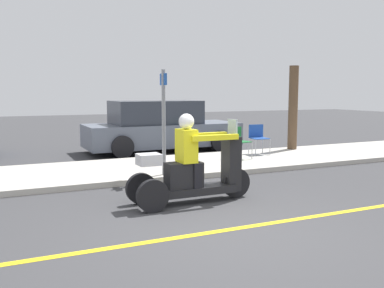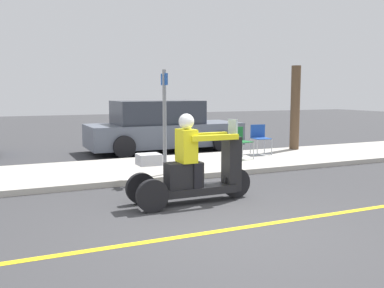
{
  "view_description": "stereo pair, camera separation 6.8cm",
  "coord_description": "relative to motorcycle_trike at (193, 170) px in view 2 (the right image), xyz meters",
  "views": [
    {
      "loc": [
        -2.75,
        -4.9,
        1.87
      ],
      "look_at": [
        0.22,
        1.52,
        1.0
      ],
      "focal_mm": 40.0,
      "sensor_mm": 36.0,
      "label": 1
    },
    {
      "loc": [
        -2.69,
        -4.92,
        1.87
      ],
      "look_at": [
        0.22,
        1.52,
        1.0
      ],
      "focal_mm": 40.0,
      "sensor_mm": 36.0,
      "label": 2
    }
  ],
  "objects": [
    {
      "name": "parked_car_lot_right",
      "position": [
        1.72,
        6.12,
        0.19
      ],
      "size": [
        4.8,
        2.02,
        1.58
      ],
      "color": "slate",
      "rests_on": "ground"
    },
    {
      "name": "ground_plane",
      "position": [
        -0.23,
        -1.52,
        -0.55
      ],
      "size": [
        60.0,
        60.0,
        0.0
      ],
      "primitive_type": "plane",
      "color": "#38383A"
    },
    {
      "name": "street_sign",
      "position": [
        0.23,
        1.93,
        0.77
      ],
      "size": [
        0.08,
        0.36,
        2.2
      ],
      "color": "gray",
      "rests_on": "sidewalk_strip"
    },
    {
      "name": "folding_chair_curbside",
      "position": [
        2.78,
        3.18,
        0.07
      ],
      "size": [
        0.53,
        0.53,
        0.82
      ],
      "color": "#A5A8AD",
      "rests_on": "sidewalk_strip"
    },
    {
      "name": "lane_stripe",
      "position": [
        -0.01,
        -1.52,
        -0.55
      ],
      "size": [
        24.0,
        0.12,
        0.01
      ],
      "color": "gold",
      "rests_on": "ground"
    },
    {
      "name": "tree_trunk",
      "position": [
        5.23,
        4.05,
        0.83
      ],
      "size": [
        0.28,
        0.28,
        2.52
      ],
      "color": "brown",
      "rests_on": "sidewalk_strip"
    },
    {
      "name": "sidewalk_strip",
      "position": [
        -0.23,
        3.08,
        -0.49
      ],
      "size": [
        28.0,
        2.8,
        0.12
      ],
      "color": "#B2ADA3",
      "rests_on": "ground"
    },
    {
      "name": "folding_chair_set_back",
      "position": [
        3.72,
        3.65,
        0.07
      ],
      "size": [
        0.51,
        0.51,
        0.82
      ],
      "color": "#A5A8AD",
      "rests_on": "sidewalk_strip"
    },
    {
      "name": "motorcycle_trike",
      "position": [
        0.0,
        0.0,
        0.0
      ],
      "size": [
        2.19,
        0.67,
        1.51
      ],
      "color": "black",
      "rests_on": "ground"
    }
  ]
}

